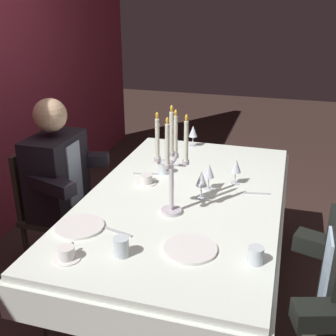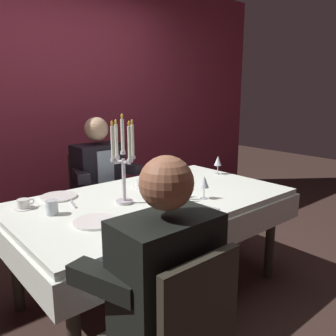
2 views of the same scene
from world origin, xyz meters
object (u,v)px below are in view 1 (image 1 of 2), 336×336
Objects in this scene: wine_glass_0 at (236,166)px; water_tumbler_1 at (121,247)px; candelabra at (172,164)px; water_tumbler_2 at (256,255)px; wine_glass_3 at (201,180)px; wine_glass_2 at (193,132)px; coffee_cup_0 at (66,254)px; dinner_plate_0 at (190,249)px; seated_diner_1 at (56,174)px; coffee_cup_1 at (146,180)px; water_tumbler_0 at (164,167)px; dinner_plate_1 at (80,226)px; dining_table at (184,213)px; wine_glass_1 at (209,171)px.

wine_glass_0 is 1.83× the size of water_tumbler_1.
candelabra is 7.57× the size of water_tumbler_2.
wine_glass_3 is at bearing 147.80° from wine_glass_0.
candelabra is 0.30m from wine_glass_3.
wine_glass_2 is 1.63m from coffee_cup_0.
wine_glass_2 reaches higher than dinner_plate_0.
seated_diner_1 reaches higher than water_tumbler_2.
water_tumbler_2 is at bearing -75.65° from coffee_cup_0.
wine_glass_3 is 0.39m from coffee_cup_1.
seated_diner_1 is (-0.21, 0.68, -0.05)m from water_tumbler_0.
water_tumbler_2 is at bearing -115.09° from seated_diner_1.
coffee_cup_0 is at bearing 113.57° from dinner_plate_0.
water_tumbler_1 is (-0.95, -0.09, 0.00)m from water_tumbler_0.
wine_glass_0 is 1.88× the size of water_tumbler_0.
dinner_plate_1 is 0.81m from water_tumbler_0.
wine_glass_0 is 1.00× the size of wine_glass_2.
wine_glass_2 is 1.24× the size of coffee_cup_0.
candelabra is at bearing -31.08° from coffee_cup_0.
water_tumbler_2 is (-0.05, -0.88, 0.03)m from dinner_plate_1.
candelabra reaches higher than wine_glass_0.
water_tumbler_2 is at bearing -146.82° from wine_glass_3.
dining_table is at bearing 132.90° from wine_glass_0.
wine_glass_3 is at bearing -30.16° from coffee_cup_0.
water_tumbler_1 is 1.07m from seated_diner_1.
water_tumbler_0 reaches higher than water_tumbler_2.
dinner_plate_1 is 0.72m from wine_glass_3.
dining_table is 11.83× the size of wine_glass_1.
coffee_cup_0 is at bearing -146.90° from seated_diner_1.
dining_table is 0.43m from wine_glass_0.
wine_glass_2 reaches higher than water_tumbler_1.
water_tumbler_0 is (0.50, 0.20, -0.24)m from candelabra.
wine_glass_0 is 1.00m from water_tumbler_1.
wine_glass_2 is at bearing -8.68° from coffee_cup_1.
coffee_cup_0 is at bearing 149.32° from wine_glass_0.
seated_diner_1 is at bearing 71.28° from candelabra.
dinner_plate_0 reaches higher than dining_table.
water_tumbler_2 is 0.59× the size of coffee_cup_0.
dinner_plate_1 is 1.01m from wine_glass_0.
wine_glass_1 is (-0.12, 0.14, 0.00)m from wine_glass_0.
water_tumbler_0 is 0.98× the size of water_tumbler_1.
water_tumbler_0 is 0.66× the size of coffee_cup_1.
seated_diner_1 reaches higher than wine_glass_3.
wine_glass_3 is (0.22, -0.11, -0.16)m from candelabra.
water_tumbler_1 is at bearing 161.76° from wine_glass_3.
coffee_cup_0 is at bearing 149.84° from wine_glass_3.
water_tumbler_1 is (-0.68, 0.12, 0.16)m from dining_table.
dinner_plate_0 is 1.00× the size of dinner_plate_1.
candelabra is 0.48m from coffee_cup_1.
dinner_plate_1 is at bearing 139.96° from wine_glass_1.
wine_glass_2 is 1.88× the size of water_tumbler_0.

